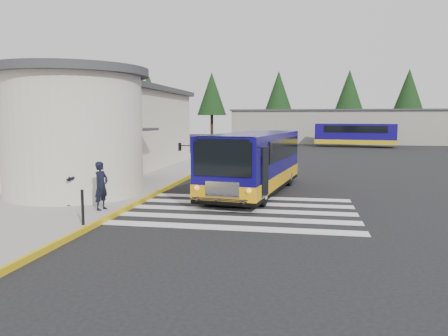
% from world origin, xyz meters
% --- Properties ---
extents(ground, '(140.00, 140.00, 0.00)m').
position_xyz_m(ground, '(0.00, 0.00, 0.00)').
color(ground, black).
rests_on(ground, ground).
extents(sidewalk, '(10.00, 34.00, 0.15)m').
position_xyz_m(sidewalk, '(-9.00, 4.00, 0.07)').
color(sidewalk, gray).
rests_on(sidewalk, ground).
extents(curb_strip, '(0.12, 34.00, 0.16)m').
position_xyz_m(curb_strip, '(-4.05, 4.00, 0.08)').
color(curb_strip, gold).
rests_on(curb_strip, ground).
extents(station_building, '(12.70, 18.70, 4.80)m').
position_xyz_m(station_building, '(-10.84, 6.91, 2.57)').
color(station_building, beige).
rests_on(station_building, ground).
extents(crosswalk, '(8.00, 5.35, 0.01)m').
position_xyz_m(crosswalk, '(-0.50, -0.80, 0.01)').
color(crosswalk, silver).
rests_on(crosswalk, ground).
extents(depot_building, '(26.40, 8.40, 4.20)m').
position_xyz_m(depot_building, '(6.00, 42.00, 2.11)').
color(depot_building, gray).
rests_on(depot_building, ground).
extents(tree_line, '(58.40, 4.40, 10.00)m').
position_xyz_m(tree_line, '(6.29, 50.00, 6.77)').
color(tree_line, black).
rests_on(tree_line, ground).
extents(transit_bus, '(3.89, 9.00, 2.47)m').
position_xyz_m(transit_bus, '(-0.26, 2.80, 1.18)').
color(transit_bus, '#0E075B').
rests_on(transit_bus, ground).
extents(pedestrian_a, '(0.49, 0.63, 1.56)m').
position_xyz_m(pedestrian_a, '(-4.61, -2.19, 0.93)').
color(pedestrian_a, black).
rests_on(pedestrian_a, sidewalk).
extents(pedestrian_b, '(0.96, 1.04, 1.72)m').
position_xyz_m(pedestrian_b, '(-6.03, -1.67, 1.01)').
color(pedestrian_b, black).
rests_on(pedestrian_b, sidewalk).
extents(bollard, '(0.08, 0.08, 0.98)m').
position_xyz_m(bollard, '(-4.20, -4.17, 0.64)').
color(bollard, black).
rests_on(bollard, sidewalk).
extents(far_bus_a, '(8.71, 3.72, 2.18)m').
position_xyz_m(far_bus_a, '(7.26, 34.19, 1.42)').
color(far_bus_a, '#120864').
rests_on(far_bus_a, ground).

